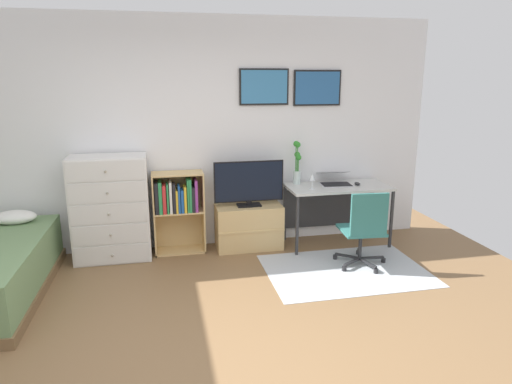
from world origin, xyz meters
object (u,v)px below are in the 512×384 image
object	(u,v)px
tv_stand	(249,226)
wine_glass	(312,178)
television	(249,184)
laptop	(335,179)
bookshelf	(177,204)
desk	(335,195)
computer_mouse	(357,184)
bamboo_vase	(297,164)
office_chair	(364,227)
dresser	(111,208)

from	to	relation	value
tv_stand	wine_glass	distance (m)	0.96
television	laptop	bearing A→B (deg)	1.45
bookshelf	desk	distance (m)	1.92
bookshelf	tv_stand	bearing A→B (deg)	-2.93
tv_stand	desk	bearing A→B (deg)	-0.85
laptop	computer_mouse	distance (m)	0.28
bamboo_vase	computer_mouse	bearing A→B (deg)	-16.44
laptop	wine_glass	size ratio (longest dim) A/B	2.41
tv_stand	office_chair	bearing A→B (deg)	-37.66
desk	laptop	size ratio (longest dim) A/B	2.86
bamboo_vase	wine_glass	world-z (taller)	bamboo_vase
tv_stand	desk	distance (m)	1.14
laptop	computer_mouse	size ratio (longest dim) A/B	4.17
computer_mouse	dresser	bearing A→B (deg)	178.16
desk	dresser	bearing A→B (deg)	179.98
bamboo_vase	desk	bearing A→B (deg)	-14.04
television	computer_mouse	xyz separation A→B (m)	(1.33, -0.09, -0.04)
tv_stand	television	bearing A→B (deg)	-90.00
computer_mouse	wine_glass	world-z (taller)	wine_glass
television	wine_glass	xyz separation A→B (m)	(0.72, -0.17, 0.07)
dresser	television	world-z (taller)	dresser
dresser	bookshelf	size ratio (longest dim) A/B	1.24
tv_stand	office_chair	world-z (taller)	office_chair
bookshelf	wine_glass	bearing A→B (deg)	-8.42
wine_glass	office_chair	bearing A→B (deg)	-60.36
tv_stand	computer_mouse	xyz separation A→B (m)	(1.33, -0.11, 0.49)
dresser	laptop	distance (m)	2.66
dresser	bamboo_vase	bearing A→B (deg)	3.00
dresser	computer_mouse	size ratio (longest dim) A/B	11.39
dresser	office_chair	bearing A→B (deg)	-17.30
office_chair	laptop	distance (m)	0.92
bookshelf	bamboo_vase	size ratio (longest dim) A/B	1.79
laptop	office_chair	bearing A→B (deg)	-83.12
desk	bamboo_vase	world-z (taller)	bamboo_vase
wine_glass	television	bearing A→B (deg)	167.08
desk	bamboo_vase	distance (m)	0.62
television	office_chair	bearing A→B (deg)	-36.92
dresser	office_chair	size ratio (longest dim) A/B	1.38
laptop	tv_stand	bearing A→B (deg)	-174.13
dresser	laptop	bearing A→B (deg)	0.43
office_chair	computer_mouse	distance (m)	0.83
bookshelf	dresser	bearing A→B (deg)	-175.50
wine_glass	bookshelf	bearing A→B (deg)	171.58
laptop	wine_glass	world-z (taller)	wine_glass
bookshelf	laptop	bearing A→B (deg)	-1.14
tv_stand	bamboo_vase	size ratio (longest dim) A/B	1.47
dresser	bookshelf	world-z (taller)	dresser
office_chair	bamboo_vase	size ratio (longest dim) A/B	1.62
bookshelf	television	xyz separation A→B (m)	(0.84, -0.07, 0.22)
dresser	computer_mouse	world-z (taller)	dresser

